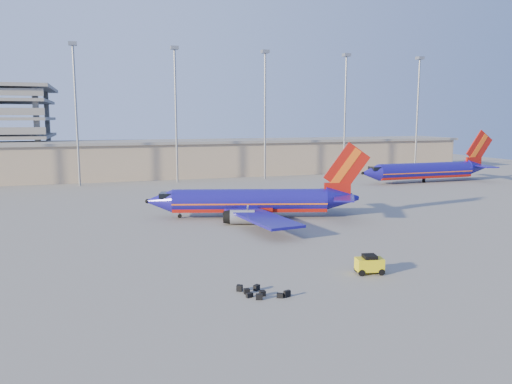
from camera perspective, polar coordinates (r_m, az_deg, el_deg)
ground at (r=66.41m, az=1.41°, el=-3.55°), size 220.00×220.00×0.00m
terminal_building at (r=123.77m, az=-2.96°, el=4.06°), size 122.00×16.00×8.50m
light_mast_row at (r=110.60m, az=-3.96°, el=10.39°), size 101.60×1.60×28.65m
aircraft_main at (r=69.48m, az=-0.11°, el=-1.12°), size 30.43×28.86×10.55m
aircraft_second at (r=114.00m, az=19.01°, el=2.34°), size 33.03×12.87×11.19m
baggage_tug at (r=46.16m, az=12.84°, el=-8.01°), size 2.64×1.89×1.73m
luggage_pile at (r=40.05m, az=0.39°, el=-11.40°), size 3.76×2.92×0.52m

